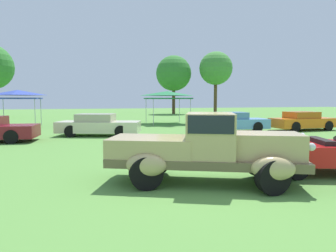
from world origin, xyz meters
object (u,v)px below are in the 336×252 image
(feature_pickup_truck, at_px, (206,147))
(canopy_tent_center_field, at_px, (167,95))
(show_car_skyblue, at_px, (233,122))
(show_car_orange, at_px, (303,121))
(show_car_cream, at_px, (98,125))
(canopy_tent_left_field, at_px, (18,94))

(feature_pickup_truck, xyz_separation_m, canopy_tent_center_field, (3.59, 17.33, 1.55))
(show_car_skyblue, xyz_separation_m, canopy_tent_center_field, (-2.45, 6.90, 1.82))
(show_car_orange, xyz_separation_m, canopy_tent_center_field, (-7.27, 7.44, 1.82))
(feature_pickup_truck, bearing_deg, show_car_skyblue, 59.90)
(show_car_skyblue, bearing_deg, show_car_orange, -6.44)
(feature_pickup_truck, height_order, show_car_orange, feature_pickup_truck)
(feature_pickup_truck, height_order, show_car_skyblue, feature_pickup_truck)
(show_car_cream, relative_size, canopy_tent_center_field, 1.42)
(show_car_skyblue, height_order, canopy_tent_center_field, canopy_tent_center_field)
(show_car_cream, relative_size, show_car_skyblue, 1.09)
(show_car_cream, height_order, canopy_tent_left_field, canopy_tent_left_field)
(canopy_tent_left_field, bearing_deg, show_car_orange, -21.46)
(show_car_orange, bearing_deg, feature_pickup_truck, -137.70)
(feature_pickup_truck, bearing_deg, show_car_cream, 102.19)
(feature_pickup_truck, relative_size, canopy_tent_left_field, 1.62)
(show_car_cream, bearing_deg, canopy_tent_left_field, 128.69)
(feature_pickup_truck, height_order, show_car_cream, feature_pickup_truck)
(feature_pickup_truck, bearing_deg, show_car_orange, 42.30)
(show_car_cream, height_order, show_car_orange, same)
(show_car_orange, bearing_deg, show_car_cream, 177.99)
(canopy_tent_left_field, bearing_deg, show_car_skyblue, -26.17)
(show_car_skyblue, xyz_separation_m, canopy_tent_left_field, (-13.76, 6.76, 1.82))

